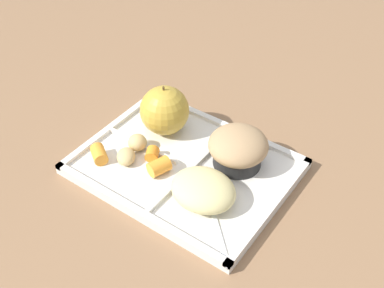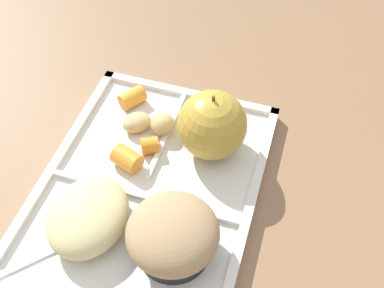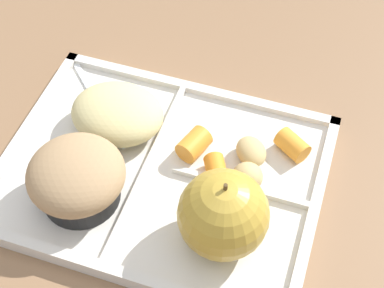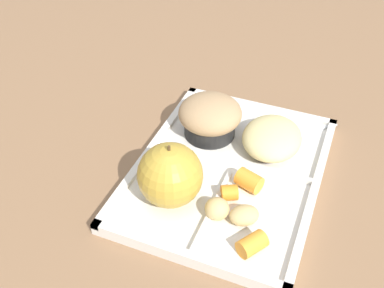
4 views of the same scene
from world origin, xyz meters
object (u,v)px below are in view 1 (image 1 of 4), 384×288
Objects in this scene: lunch_tray at (184,167)px; green_apple at (165,110)px; plastic_fork at (213,214)px; bran_muffin at (238,148)px.

lunch_tray is 3.63× the size of green_apple.
green_apple is 0.21m from plastic_fork.
plastic_fork is at bearing -32.71° from green_apple.
green_apple is at bearing 180.00° from bran_muffin.
bran_muffin is at bearing 39.02° from lunch_tray.
lunch_tray is 0.09m from bran_muffin.
green_apple is at bearing 147.29° from plastic_fork.
lunch_tray reaches higher than plastic_fork.
plastic_fork is (0.09, -0.06, 0.01)m from lunch_tray.
lunch_tray is at bearing -140.98° from bran_muffin.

